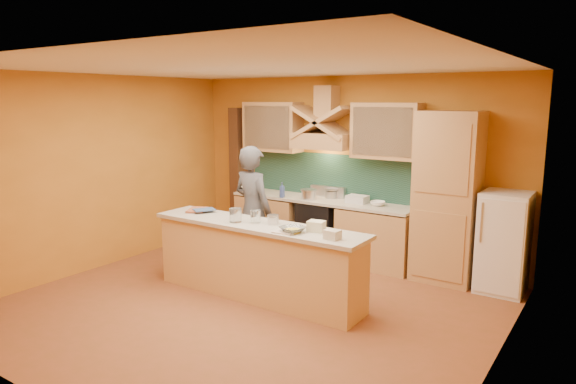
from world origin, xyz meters
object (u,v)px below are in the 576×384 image
Objects in this scene: stove at (321,228)px; fridge at (504,242)px; person at (253,210)px; mixing_bowl at (293,230)px; kitchen_scale at (273,220)px.

fridge is at bearing 0.00° from stove.
person is (-0.40, -1.21, 0.46)m from stove.
person reaches higher than mixing_bowl.
mixing_bowl is at bearing -133.24° from fridge.
fridge reaches higher than kitchen_scale.
person is at bearing 118.36° from kitchen_scale.
kitchen_scale is at bearing -141.75° from fridge.
kitchen_scale reaches higher than mixing_bowl.
mixing_bowl is (0.80, -2.02, 0.53)m from stove.
stove is at bearing -98.94° from person.
stove is 0.69× the size of fridge.
person is at bearing -158.74° from fridge.
fridge is 0.72× the size of person.
kitchen_scale is (-2.31, -1.82, 0.34)m from fridge.
stove is 2.24m from mixing_bowl.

